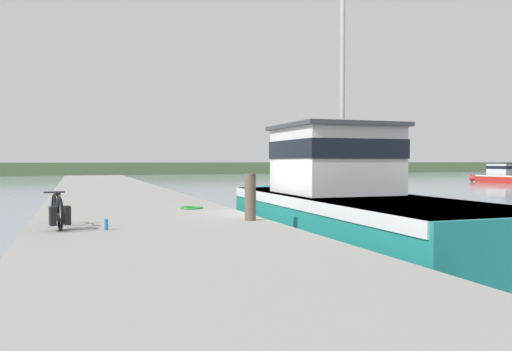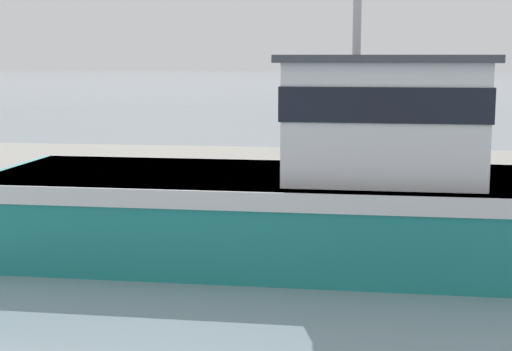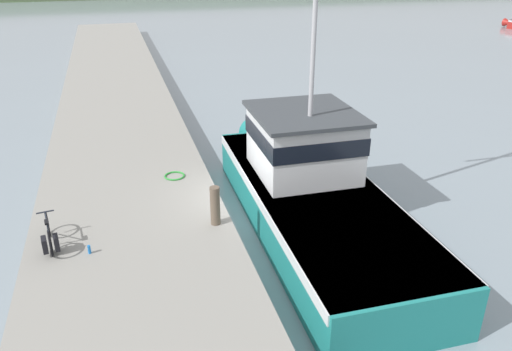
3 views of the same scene
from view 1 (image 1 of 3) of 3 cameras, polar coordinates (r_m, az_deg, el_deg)
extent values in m
plane|color=#84939E|center=(14.10, 2.14, -8.23)|extent=(320.00, 320.00, 0.00)
cube|color=gray|center=(13.13, -12.31, -6.84)|extent=(5.52, 80.00, 0.98)
cube|color=#567047|center=(97.07, 1.40, 0.88)|extent=(180.00, 5.00, 2.15)
cube|color=teal|center=(13.84, 11.54, -5.37)|extent=(3.84, 10.88, 1.47)
cone|color=teal|center=(19.59, 2.05, -3.28)|extent=(1.43, 1.97, 1.39)
cube|color=silver|center=(13.78, 11.56, -2.95)|extent=(3.90, 10.66, 0.29)
cube|color=silver|center=(14.92, 8.95, 1.64)|extent=(2.97, 3.16, 1.91)
cube|color=black|center=(14.93, 8.96, 2.93)|extent=(3.03, 3.22, 0.53)
cube|color=#3D4247|center=(14.96, 8.97, 5.53)|extent=(3.20, 3.41, 0.12)
cube|color=#AD231E|center=(60.72, 26.78, -0.38)|extent=(3.05, 6.78, 0.88)
cone|color=#AD231E|center=(62.94, 23.86, -0.28)|extent=(1.02, 1.30, 0.84)
cube|color=silver|center=(60.71, 26.78, -0.05)|extent=(3.07, 6.65, 0.18)
cube|color=silver|center=(61.15, 26.16, 0.64)|extent=(1.96, 2.57, 1.24)
cube|color=black|center=(61.15, 26.16, 0.84)|extent=(1.99, 2.62, 0.35)
cube|color=#3D4247|center=(61.15, 26.16, 1.27)|extent=(2.11, 2.78, 0.12)
torus|color=black|center=(11.09, -21.48, -4.13)|extent=(0.16, 0.70, 0.70)
torus|color=black|center=(12.13, -22.07, -3.65)|extent=(0.16, 0.70, 0.70)
cylinder|color=#232833|center=(11.27, -21.58, -4.44)|extent=(0.09, 0.36, 0.19)
cylinder|color=#232833|center=(11.47, -21.72, -3.42)|extent=(0.06, 0.14, 0.53)
cylinder|color=#232833|center=(11.29, -21.62, -3.09)|extent=(0.10, 0.47, 0.39)
cylinder|color=#232833|center=(11.74, -21.87, -3.35)|extent=(0.13, 0.67, 0.54)
cylinder|color=#232833|center=(11.77, -21.91, -2.05)|extent=(0.11, 0.54, 0.05)
cylinder|color=#232833|center=(12.09, -22.06, -2.83)|extent=(0.05, 0.10, 0.36)
cylinder|color=#232833|center=(12.04, -22.06, -1.78)|extent=(0.44, 0.10, 0.04)
cube|color=black|center=(11.47, -21.75, -1.95)|extent=(0.13, 0.25, 0.05)
cube|color=black|center=(11.13, -22.23, -4.30)|extent=(0.17, 0.33, 0.38)
cube|color=black|center=(11.16, -20.79, -4.27)|extent=(0.17, 0.33, 0.38)
cylinder|color=brown|center=(12.13, -0.65, -2.48)|extent=(0.27, 0.27, 1.14)
torus|color=green|center=(15.32, -7.41, -3.66)|extent=(0.69, 0.69, 0.06)
cylinder|color=blue|center=(10.95, -16.74, -5.39)|extent=(0.08, 0.08, 0.23)
camera|label=2|loc=(24.05, 38.25, 3.84)|focal=55.00mm
camera|label=3|loc=(5.98, 95.05, 72.46)|focal=35.00mm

